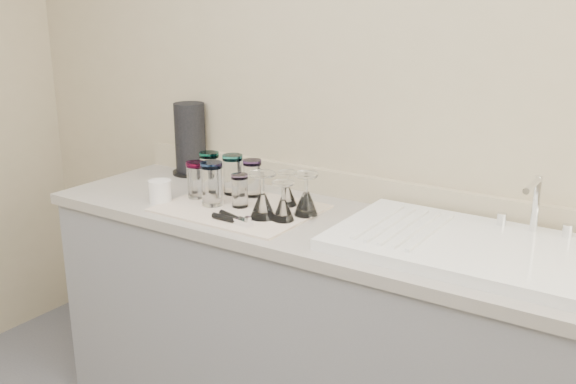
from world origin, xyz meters
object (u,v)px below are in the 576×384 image
Objects in this scene: goblet_front_left at (263,203)px; white_mug at (160,191)px; tumbler_extra at (200,179)px; tumbler_teal at (210,171)px; sink_unit at (470,246)px; goblet_back_left at (287,194)px; tumbler_lavender at (240,190)px; tumbler_cyan at (233,174)px; paper_towel_roll at (190,140)px; tumbler_blue at (212,183)px; goblet_extra at (306,201)px; goblet_back_right at (307,198)px; goblet_front_right at (283,207)px; can_opener at (233,219)px; tumbler_magenta at (196,180)px; tumbler_purple at (252,178)px.

goblet_front_left is 0.44m from white_mug.
tumbler_teal is at bearing 107.67° from tumbler_extra.
sink_unit is 0.71m from goblet_back_left.
tumbler_lavender is at bearing -4.53° from tumbler_extra.
paper_towel_roll is (-0.36, 0.16, 0.07)m from tumbler_cyan.
goblet_extra is (0.35, 0.09, -0.03)m from tumbler_blue.
goblet_back_right is at bearing 21.09° from white_mug.
goblet_back_left is 0.41× the size of paper_towel_roll.
goblet_back_right is (0.35, -0.02, -0.03)m from tumbler_cyan.
goblet_front_right is 0.18m from can_opener.
tumbler_teal is 0.49m from goblet_extra.
goblet_back_left is 0.13m from goblet_extra.
tumbler_magenta is at bearing -114.60° from tumbler_extra.
paper_towel_roll is (-0.73, 0.23, 0.09)m from goblet_extra.
paper_towel_roll is at bearing 165.62° from goblet_back_right.
tumbler_extra is 1.07× the size of white_mug.
goblet_back_left is at bearing 92.59° from goblet_front_left.
goblet_front_right is 0.90× the size of goblet_extra.
paper_towel_roll reaches higher than tumbler_purple.
can_opener is at bearing -26.56° from tumbler_magenta.
tumbler_lavender is 0.20m from tumbler_extra.
goblet_back_right is 0.79× the size of can_opener.
tumbler_blue reaches higher than tumbler_magenta.
tumbler_purple is 0.31m from goblet_front_right.
goblet_back_right is 0.56m from white_mug.
goblet_back_right is at bearing 175.39° from sink_unit.
sink_unit reaches higher than tumbler_purple.
sink_unit is 1.15m from white_mug.
white_mug is (-0.10, -0.12, -0.03)m from tumbler_extra.
goblet_back_left is 0.17m from goblet_front_left.
goblet_front_left is 0.08m from goblet_front_right.
tumbler_teal is (-1.07, 0.06, 0.07)m from sink_unit.
paper_towel_roll is (-0.44, 0.15, 0.07)m from tumbler_purple.
goblet_front_right is (0.31, 0.00, -0.04)m from tumbler_blue.
goblet_front_left is (0.14, -0.06, -0.01)m from tumbler_lavender.
white_mug is (-0.38, 0.04, 0.02)m from can_opener.
goblet_back_right is (0.09, -0.01, 0.00)m from goblet_back_left.
tumbler_lavender is (0.23, -0.11, -0.02)m from tumbler_teal.
tumbler_magenta reaches higher than tumbler_extra.
tumbler_lavender is at bearing -156.51° from goblet_back_right.
tumbler_cyan is 0.96× the size of tumbler_blue.
tumbler_extra is at bearing 152.19° from tumbler_blue.
paper_towel_roll is (-0.62, 0.17, 0.10)m from goblet_back_left.
tumbler_cyan is 1.14× the size of tumbler_extra.
paper_towel_roll reaches higher than tumbler_extra.
tumbler_extra is (0.01, 0.02, -0.00)m from tumbler_magenta.
tumbler_teal reaches higher than white_mug.
white_mug is at bearing -64.55° from paper_towel_roll.
tumbler_teal is at bearing -34.49° from paper_towel_roll.
goblet_front_right is (0.34, -0.16, -0.03)m from tumbler_cyan.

